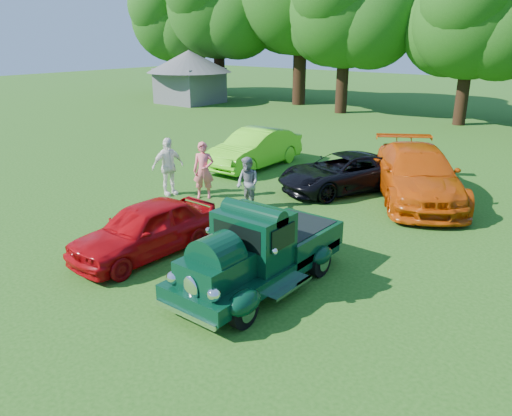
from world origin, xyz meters
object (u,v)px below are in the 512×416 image
Objects in this scene: spectator_grey at (248,183)px; spectator_white at (168,167)px; back_car_black at (343,172)px; red_convertible at (145,229)px; back_car_orange at (417,174)px; spectator_pink at (204,170)px; hero_pickup at (260,253)px; gazebo at (189,71)px; back_car_lime at (255,149)px.

spectator_white reaches higher than spectator_grey.
red_convertible is at bearing -74.09° from back_car_black.
spectator_pink is at bearing -175.40° from back_car_orange.
spectator_pink is at bearing -164.68° from spectator_grey.
hero_pickup is 30.12m from gazebo.
spectator_white is at bearing -46.31° from gazebo.
spectator_pink is at bearing -107.17° from back_car_black.
hero_pickup is 6.96m from spectator_white.
hero_pickup reaches higher than back_car_black.
back_car_black is (1.11, 7.53, -0.02)m from red_convertible.
back_car_black is (4.26, -0.62, -0.12)m from back_car_lime.
back_car_orange is 25.93m from gazebo.
back_car_orange is 5.42m from spectator_grey.
back_car_orange is at bearing 38.71° from back_car_black.
back_car_orange is at bearing -28.61° from gazebo.
spectator_white reaches higher than back_car_black.
spectator_white is 0.30× the size of gazebo.
back_car_lime is 0.80× the size of back_car_orange.
hero_pickup reaches higher than spectator_grey.
back_car_black is at bearing -9.79° from back_car_lime.
spectator_grey reaches higher than back_car_black.
back_car_black is at bearing -32.46° from gazebo.
spectator_pink reaches higher than red_convertible.
red_convertible is 7.61m from back_car_black.
spectator_grey is at bearing -40.69° from gazebo.
back_car_orange is (6.56, -0.03, 0.08)m from back_car_lime.
red_convertible is at bearing -70.38° from back_car_lime.
hero_pickup is 0.96× the size of back_car_lime.
gazebo is (-17.33, 16.47, 1.49)m from spectator_pink.
red_convertible is 8.73m from back_car_lime.
red_convertible is 4.75m from spectator_white.
gazebo is at bearing 134.80° from red_convertible.
spectator_grey is at bearing -164.52° from back_car_orange.
gazebo is at bearing 118.85° from back_car_orange.
gazebo is at bearing 58.23° from spectator_white.
gazebo is (-16.16, 12.36, 1.66)m from back_car_lime.
gazebo is at bearing 141.07° from back_car_lime.
spectator_grey is at bearing 132.16° from hero_pickup.
spectator_white is (-1.15, -0.47, 0.04)m from spectator_pink.
gazebo is at bearing 152.90° from spectator_grey.
hero_pickup reaches higher than back_car_orange.
gazebo reaches higher than spectator_grey.
back_car_black is 2.84× the size of spectator_grey.
spectator_grey is (2.94, -4.06, 0.04)m from back_car_lime.
spectator_pink reaches higher than back_car_orange.
red_convertible is 0.59× the size of gazebo.
spectator_grey is 25.24m from gazebo.
spectator_white is at bearing 164.53° from spectator_pink.
red_convertible is 28.22m from gazebo.
gazebo reaches higher than red_convertible.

